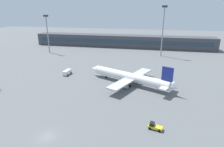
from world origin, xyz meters
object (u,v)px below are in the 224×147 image
service_van_white (67,72)px  floodlight_tower_east (163,28)px  airplane_mid (129,77)px  baggage_tug_yellow (154,126)px  floodlight_tower_west (47,31)px

service_van_white → floodlight_tower_east: (43.12, 45.53, 16.15)m
airplane_mid → service_van_white: airplane_mid is taller
airplane_mid → baggage_tug_yellow: bearing=-70.5°
airplane_mid → service_van_white: (-29.12, 5.44, -1.91)m
service_van_white → baggage_tug_yellow: bearing=-41.2°
baggage_tug_yellow → floodlight_tower_west: size_ratio=0.16×
baggage_tug_yellow → floodlight_tower_west: floodlight_tower_west is taller
service_van_white → floodlight_tower_east: floodlight_tower_east is taller
airplane_mid → baggage_tug_yellow: size_ratio=9.78×
service_van_white → floodlight_tower_west: size_ratio=0.22×
service_van_white → floodlight_tower_east: size_ratio=0.18×
airplane_mid → baggage_tug_yellow: airplane_mid is taller
floodlight_tower_east → floodlight_tower_west: bearing=-175.4°
baggage_tug_yellow → floodlight_tower_west: (-70.11, 73.99, 13.55)m
airplane_mid → floodlight_tower_west: bearing=143.1°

